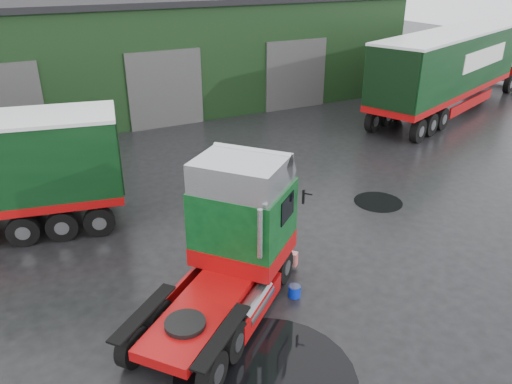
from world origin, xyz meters
TOP-DOWN VIEW (x-y plane):
  - ground at (0.00, 0.00)m, footprint 100.00×100.00m
  - warehouse at (2.00, 20.00)m, footprint 32.40×12.40m
  - hero_tractor at (-2.01, -1.88)m, footprint 6.29×5.84m
  - lorry_right at (17.00, 9.00)m, footprint 17.63×9.09m
  - wash_bucket at (0.18, -2.03)m, footprint 0.35×0.35m
  - tree_back_b at (10.00, 30.00)m, footprint 4.40×4.40m
  - puddle_0 at (-1.89, -4.23)m, footprint 3.99×3.99m
  - puddle_1 at (5.95, 1.42)m, footprint 1.79×1.79m

SIDE VIEW (x-z plane):
  - ground at x=0.00m, z-range 0.00..0.00m
  - puddle_0 at x=-1.89m, z-range 0.00..0.01m
  - puddle_1 at x=5.95m, z-range 0.00..0.01m
  - wash_bucket at x=0.18m, z-range 0.00..0.31m
  - hero_tractor at x=-2.01m, z-range 0.00..3.76m
  - lorry_right at x=17.00m, z-range 0.00..4.65m
  - warehouse at x=2.00m, z-range 0.01..6.31m
  - tree_back_b at x=10.00m, z-range 0.00..7.50m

